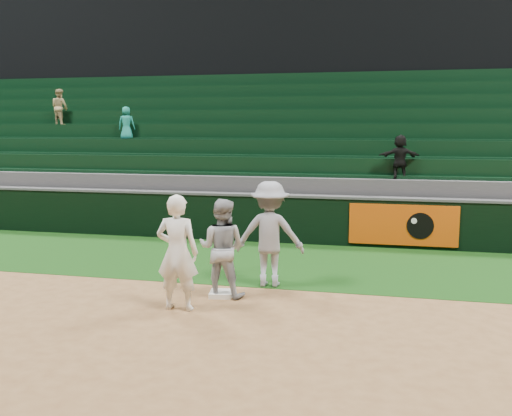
{
  "coord_description": "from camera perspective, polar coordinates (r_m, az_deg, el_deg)",
  "views": [
    {
      "loc": [
        2.57,
        -9.13,
        2.98
      ],
      "look_at": [
        -0.06,
        2.3,
        1.3
      ],
      "focal_mm": 40.0,
      "sensor_mm": 36.0,
      "label": 1
    }
  ],
  "objects": [
    {
      "name": "first_base",
      "position": [
        10.22,
        -3.5,
        -8.56
      ],
      "size": [
        0.46,
        0.46,
        0.09
      ],
      "primitive_type": "cube",
      "rotation": [
        0.0,
        0.0,
        0.16
      ],
      "color": "white",
      "rests_on": "ground"
    },
    {
      "name": "foul_grass",
      "position": [
        12.75,
        0.98,
        -5.34
      ],
      "size": [
        36.0,
        4.2,
        0.01
      ],
      "primitive_type": "cube",
      "color": "#0F350D",
      "rests_on": "ground"
    },
    {
      "name": "base_coach",
      "position": [
        10.63,
        1.39,
        -2.62
      ],
      "size": [
        1.33,
        0.83,
        1.97
      ],
      "primitive_type": "imported",
      "rotation": [
        0.0,
        0.0,
        3.22
      ],
      "color": "#90929C",
      "rests_on": "foul_grass"
    },
    {
      "name": "field_wall",
      "position": [
        14.74,
        2.86,
        -1.02
      ],
      "size": [
        36.0,
        0.45,
        1.25
      ],
      "color": "black",
      "rests_on": "ground"
    },
    {
      "name": "upper_deck",
      "position": [
        26.88,
        7.64,
        14.54
      ],
      "size": [
        40.0,
        12.0,
        12.0
      ],
      "primitive_type": "cube",
      "color": "black",
      "rests_on": "ground"
    },
    {
      "name": "baserunner",
      "position": [
        10.03,
        -3.44,
        -4.01
      ],
      "size": [
        0.87,
        0.69,
        1.74
      ],
      "primitive_type": "imported",
      "rotation": [
        0.0,
        0.0,
        3.1
      ],
      "color": "#9DA0A7",
      "rests_on": "ground"
    },
    {
      "name": "stadium_seating",
      "position": [
        18.33,
        4.87,
        4.12
      ],
      "size": [
        36.0,
        5.95,
        4.85
      ],
      "color": "#3A3A3D",
      "rests_on": "ground"
    },
    {
      "name": "first_baseman",
      "position": [
        9.36,
        -7.87,
        -4.43
      ],
      "size": [
        0.72,
        0.49,
        1.91
      ],
      "primitive_type": "imported",
      "rotation": [
        0.0,
        0.0,
        3.19
      ],
      "color": "white",
      "rests_on": "ground"
    },
    {
      "name": "ground",
      "position": [
        9.94,
        -2.66,
        -9.3
      ],
      "size": [
        70.0,
        70.0,
        0.0
      ],
      "primitive_type": "plane",
      "color": "brown",
      "rests_on": "ground"
    }
  ]
}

